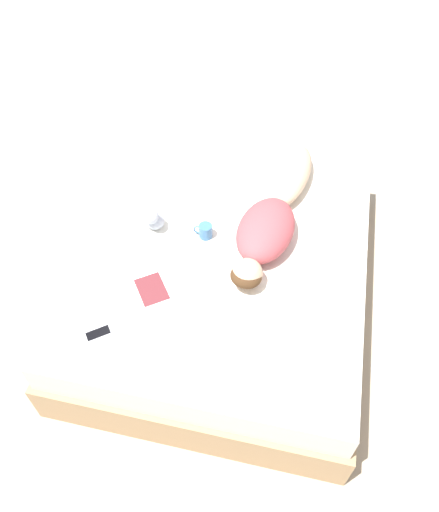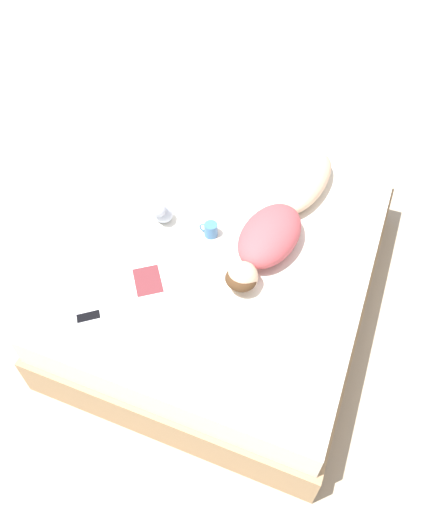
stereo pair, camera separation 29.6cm
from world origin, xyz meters
name	(u,v)px [view 2 (the right image)]	position (x,y,z in m)	size (l,w,h in m)	color
ground_plane	(231,292)	(0.00, 0.00, 0.00)	(12.00, 12.00, 0.00)	#B7A88E
bed	(232,269)	(0.00, 0.00, 0.26)	(1.76, 2.26, 0.53)	tan
person	(282,219)	(-0.24, -0.22, 0.62)	(0.45, 1.37, 0.20)	#DBB28E
open_magazine	(167,277)	(0.26, 0.40, 0.53)	(0.55, 0.52, 0.01)	white
coffee_mug	(211,229)	(0.15, -0.01, 0.58)	(0.12, 0.08, 0.09)	teal
cell_phone	(89,317)	(0.54, 0.81, 0.53)	(0.16, 0.15, 0.01)	silver
plush_toy	(162,213)	(0.48, 0.00, 0.61)	(0.13, 0.15, 0.18)	#B2BCCC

